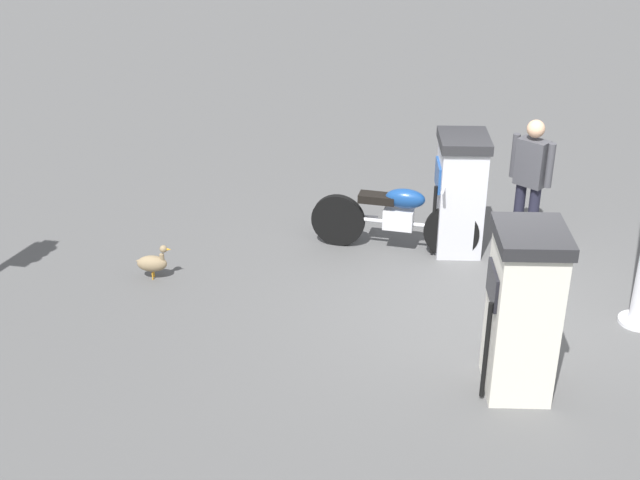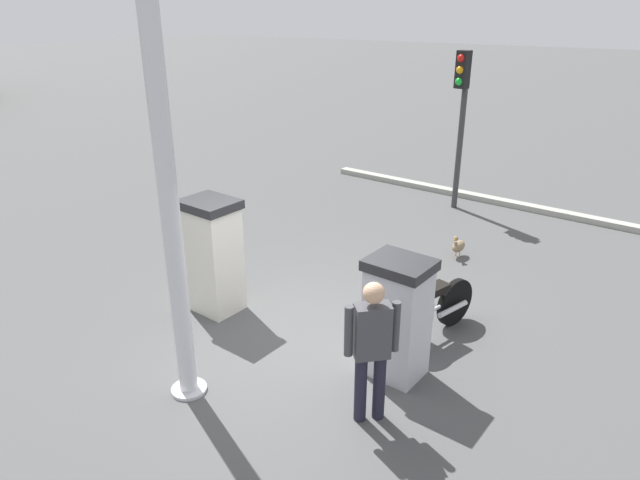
% 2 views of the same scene
% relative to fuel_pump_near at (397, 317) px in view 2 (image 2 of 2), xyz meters
% --- Properties ---
extents(ground_plane, '(120.00, 120.00, 0.00)m').
position_rel_fuel_pump_near_xyz_m(ground_plane, '(0.05, 1.42, -0.75)').
color(ground_plane, '#4C4C4C').
extents(fuel_pump_near, '(0.67, 0.75, 1.47)m').
position_rel_fuel_pump_near_xyz_m(fuel_pump_near, '(0.00, 0.00, 0.00)').
color(fuel_pump_near, silver).
rests_on(fuel_pump_near, ground).
extents(fuel_pump_far, '(0.71, 0.78, 1.65)m').
position_rel_fuel_pump_near_xyz_m(fuel_pump_far, '(-0.00, 2.84, 0.09)').
color(fuel_pump_far, silver).
rests_on(fuel_pump_far, ground).
extents(motorcycle_near_pump, '(2.00, 0.81, 0.97)m').
position_rel_fuel_pump_near_xyz_m(motorcycle_near_pump, '(0.75, 0.02, -0.29)').
color(motorcycle_near_pump, black).
rests_on(motorcycle_near_pump, ground).
extents(attendant_person, '(0.46, 0.47, 1.60)m').
position_rel_fuel_pump_near_xyz_m(attendant_person, '(-0.88, -0.14, 0.17)').
color(attendant_person, '#1E1E2D').
rests_on(attendant_person, ground).
extents(wandering_duck, '(0.43, 0.21, 0.43)m').
position_rel_fuel_pump_near_xyz_m(wandering_duck, '(3.64, 0.57, -0.54)').
color(wandering_duck, '#847051').
rests_on(wandering_duck, ground).
extents(roadside_traffic_light, '(0.40, 0.28, 3.25)m').
position_rel_fuel_pump_near_xyz_m(roadside_traffic_light, '(6.03, 1.60, 1.49)').
color(roadside_traffic_light, '#38383A').
rests_on(roadside_traffic_light, ground).
extents(canopy_support_pole, '(0.40, 0.40, 4.25)m').
position_rel_fuel_pump_near_xyz_m(canopy_support_pole, '(-1.60, 1.79, 1.30)').
color(canopy_support_pole, silver).
rests_on(canopy_support_pole, ground).
extents(road_edge_kerb, '(0.74, 7.20, 0.12)m').
position_rel_fuel_pump_near_xyz_m(road_edge_kerb, '(6.89, 1.42, -0.69)').
color(road_edge_kerb, '#9E9E93').
rests_on(road_edge_kerb, ground).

